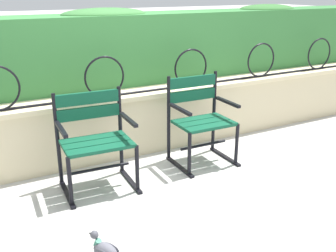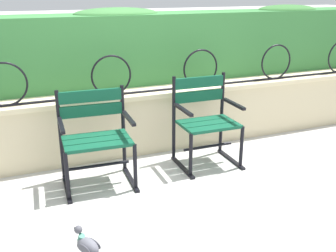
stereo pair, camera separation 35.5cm
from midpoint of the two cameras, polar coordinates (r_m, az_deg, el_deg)
ground_plane at (r=3.68m, az=-1.96°, el=-8.66°), size 60.00×60.00×0.00m
stone_wall at (r=4.35m, az=-7.63°, el=0.58°), size 8.25×0.41×0.67m
iron_arch_fence at (r=4.06m, az=-10.98°, el=6.56°), size 7.69×0.02×0.42m
hedge_row at (r=4.61m, az=-10.61°, el=11.00°), size 8.08×0.61×0.89m
park_chair_left at (r=3.60m, az=-13.33°, el=-1.71°), size 0.66×0.56×0.87m
park_chair_right at (r=4.03m, az=2.13°, el=1.16°), size 0.60×0.53×0.90m
pigeon_far_side at (r=2.75m, az=-12.79°, el=-17.18°), size 0.19×0.27×0.22m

